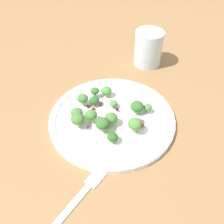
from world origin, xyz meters
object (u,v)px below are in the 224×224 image
Objects in this scene: broccoli_floret_2 at (106,91)px; fork at (72,205)px; broccoli_floret_0 at (113,137)px; broccoli_floret_1 at (103,124)px; plate at (112,118)px; water_glass at (148,48)px.

broccoli_floret_2 is 0.14× the size of fork.
broccoli_floret_2 is at bearing -152.10° from fork.
broccoli_floret_1 is at bearing -104.98° from broccoli_floret_0.
broccoli_floret_1 is (4.65, 1.30, 2.82)cm from plate.
broccoli_floret_1 reaches higher than fork.
water_glass is at bearing -164.35° from plate.
broccoli_floret_2 is at bearing -129.90° from plate.
plate is at bearing -159.34° from fork.
fork is 46.59cm from water_glass.
broccoli_floret_2 reaches higher than broccoli_floret_0.
fork is (19.72, 7.43, -0.61)cm from plate.
broccoli_floret_2 is at bearing 4.14° from water_glass.
water_glass reaches higher than broccoli_floret_1.
fork is at bearing 22.15° from broccoli_floret_1.
broccoli_floret_2 is 20.03cm from water_glass.
broccoli_floret_1 is 16.63cm from fork.
plate is at bearing 15.65° from water_glass.
broccoli_floret_2 is 27.55cm from fork.
plate is 1.50× the size of fork.
water_glass reaches higher than broccoli_floret_2.
water_glass is (-29.95, -11.53, 2.01)cm from broccoli_floret_0.
plate is at bearing -139.81° from broccoli_floret_0.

